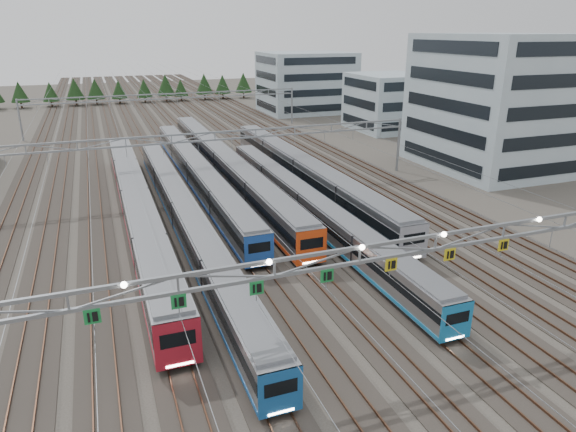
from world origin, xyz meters
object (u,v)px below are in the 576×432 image
object	(u,v)px
train_f	(304,172)
depot_bldg_mid	(388,102)
train_d	(224,164)
gantry_far	(167,101)
train_a	(136,204)
gantry_mid	(215,143)
depot_bldg_south	(494,103)
train_b	(184,215)
train_c	(197,173)
depot_bldg_north	(306,82)
train_e	(308,206)
gantry_near	(360,259)

from	to	relation	value
train_f	depot_bldg_mid	world-z (taller)	depot_bldg_mid
train_d	gantry_far	world-z (taller)	gantry_far
train_a	train_f	size ratio (longest dim) A/B	1.09
gantry_mid	depot_bldg_south	bearing A→B (deg)	-3.76
train_b	train_a	bearing A→B (deg)	133.59
train_c	gantry_mid	size ratio (longest dim) A/B	1.00
train_b	depot_bldg_north	distance (m)	87.11
train_b	depot_bldg_south	distance (m)	51.21
train_c	train_e	distance (m)	19.82
train_e	depot_bldg_north	xyz separation A→B (m)	(31.16, 76.29, 5.57)
gantry_mid	depot_bldg_north	size ratio (longest dim) A/B	2.56
train_f	gantry_near	bearing A→B (deg)	-107.04
train_a	gantry_far	world-z (taller)	gantry_far
train_b	gantry_mid	size ratio (longest dim) A/B	1.08
depot_bldg_north	train_f	bearing A→B (deg)	-112.65
gantry_mid	depot_bldg_mid	xyz separation A→B (m)	(44.47, 30.73, -0.57)
gantry_near	gantry_far	xyz separation A→B (m)	(0.05, 85.12, -0.70)
train_c	depot_bldg_north	xyz separation A→B (m)	(40.16, 58.62, 5.42)
train_e	train_f	size ratio (longest dim) A/B	0.98
train_b	depot_bldg_north	xyz separation A→B (m)	(44.66, 74.59, 5.53)
gantry_near	depot_bldg_north	world-z (taller)	depot_bldg_north
gantry_far	train_b	bearing A→B (deg)	-96.53
depot_bldg_north	depot_bldg_south	bearing A→B (deg)	-85.78
train_e	gantry_near	size ratio (longest dim) A/B	0.92
train_b	gantry_mid	bearing A→B (deg)	64.17
train_c	gantry_far	xyz separation A→B (m)	(2.25, 42.98, 4.34)
gantry_near	depot_bldg_south	xyz separation A→B (m)	(42.64, 37.32, 2.85)
train_f	gantry_near	size ratio (longest dim) A/B	0.94
train_b	train_f	bearing A→B (deg)	30.70
train_c	gantry_near	bearing A→B (deg)	-87.01
train_c	gantry_mid	bearing A→B (deg)	-41.93
train_d	gantry_far	xyz separation A→B (m)	(-2.25, 39.95, 4.21)
train_e	depot_bldg_north	distance (m)	82.59
train_c	train_f	world-z (taller)	train_f
train_a	train_b	xyz separation A→B (m)	(4.50, -4.73, -0.25)
depot_bldg_mid	depot_bldg_north	world-z (taller)	depot_bldg_north
train_e	depot_bldg_mid	distance (m)	59.91
depot_bldg_mid	depot_bldg_north	bearing A→B (deg)	102.37
train_d	train_e	size ratio (longest dim) A/B	1.24
train_e	gantry_far	size ratio (longest dim) A/B	0.92
train_e	depot_bldg_north	bearing A→B (deg)	67.78
train_c	train_d	size ratio (longest dim) A/B	0.87
train_d	train_b	bearing A→B (deg)	-115.35
train_c	train_e	world-z (taller)	train_c
gantry_near	gantry_far	distance (m)	85.12
train_f	depot_bldg_north	world-z (taller)	depot_bldg_north
train_f	gantry_far	distance (m)	49.72
train_e	depot_bldg_south	size ratio (longest dim) A/B	2.37
train_a	gantry_far	size ratio (longest dim) A/B	1.03
gantry_far	depot_bldg_south	world-z (taller)	depot_bldg_south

